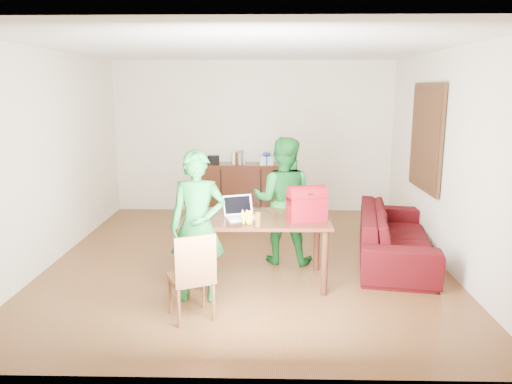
{
  "coord_description": "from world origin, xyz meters",
  "views": [
    {
      "loc": [
        0.27,
        -6.25,
        2.22
      ],
      "look_at": [
        0.13,
        -0.55,
        1.03
      ],
      "focal_mm": 35.0,
      "sensor_mm": 36.0,
      "label": 1
    }
  ],
  "objects_px": {
    "laptop": "(242,215)",
    "chair": "(192,293)",
    "person_near": "(198,226)",
    "sofa": "(395,235)",
    "bottle": "(258,218)",
    "red_bag": "(307,207)",
    "person_far": "(283,201)",
    "table": "(256,225)"
  },
  "relations": [
    {
      "from": "laptop",
      "to": "chair",
      "type": "bearing_deg",
      "value": -136.62
    },
    {
      "from": "person_near",
      "to": "sofa",
      "type": "bearing_deg",
      "value": 27.7
    },
    {
      "from": "sofa",
      "to": "chair",
      "type": "bearing_deg",
      "value": 136.82
    },
    {
      "from": "bottle",
      "to": "red_bag",
      "type": "relative_size",
      "value": 0.43
    },
    {
      "from": "person_far",
      "to": "bottle",
      "type": "height_order",
      "value": "person_far"
    },
    {
      "from": "person_far",
      "to": "laptop",
      "type": "relative_size",
      "value": 4.04
    },
    {
      "from": "laptop",
      "to": "red_bag",
      "type": "relative_size",
      "value": 0.97
    },
    {
      "from": "chair",
      "to": "red_bag",
      "type": "bearing_deg",
      "value": 10.91
    },
    {
      "from": "chair",
      "to": "red_bag",
      "type": "relative_size",
      "value": 2.12
    },
    {
      "from": "table",
      "to": "red_bag",
      "type": "relative_size",
      "value": 4.03
    },
    {
      "from": "table",
      "to": "sofa",
      "type": "height_order",
      "value": "table"
    },
    {
      "from": "person_near",
      "to": "sofa",
      "type": "relative_size",
      "value": 0.7
    },
    {
      "from": "person_far",
      "to": "person_near",
      "type": "bearing_deg",
      "value": 63.02
    },
    {
      "from": "table",
      "to": "person_near",
      "type": "distance_m",
      "value": 0.78
    },
    {
      "from": "person_far",
      "to": "sofa",
      "type": "height_order",
      "value": "person_far"
    },
    {
      "from": "person_far",
      "to": "red_bag",
      "type": "height_order",
      "value": "person_far"
    },
    {
      "from": "chair",
      "to": "bottle",
      "type": "height_order",
      "value": "bottle"
    },
    {
      "from": "person_far",
      "to": "bottle",
      "type": "xyz_separation_m",
      "value": [
        -0.3,
        -1.1,
        0.06
      ]
    },
    {
      "from": "person_near",
      "to": "red_bag",
      "type": "height_order",
      "value": "person_near"
    },
    {
      "from": "person_near",
      "to": "table",
      "type": "bearing_deg",
      "value": 38.85
    },
    {
      "from": "chair",
      "to": "laptop",
      "type": "relative_size",
      "value": 2.2
    },
    {
      "from": "table",
      "to": "person_near",
      "type": "relative_size",
      "value": 1.04
    },
    {
      "from": "person_far",
      "to": "laptop",
      "type": "distance_m",
      "value": 0.92
    },
    {
      "from": "person_near",
      "to": "red_bag",
      "type": "bearing_deg",
      "value": 16.9
    },
    {
      "from": "red_bag",
      "to": "person_near",
      "type": "bearing_deg",
      "value": -176.16
    },
    {
      "from": "person_near",
      "to": "bottle",
      "type": "bearing_deg",
      "value": 8.97
    },
    {
      "from": "table",
      "to": "laptop",
      "type": "relative_size",
      "value": 4.16
    },
    {
      "from": "chair",
      "to": "red_bag",
      "type": "height_order",
      "value": "red_bag"
    },
    {
      "from": "person_near",
      "to": "laptop",
      "type": "distance_m",
      "value": 0.61
    },
    {
      "from": "laptop",
      "to": "bottle",
      "type": "relative_size",
      "value": 2.26
    },
    {
      "from": "chair",
      "to": "sofa",
      "type": "distance_m",
      "value": 3.01
    },
    {
      "from": "person_far",
      "to": "red_bag",
      "type": "xyz_separation_m",
      "value": [
        0.24,
        -0.83,
        0.12
      ]
    },
    {
      "from": "chair",
      "to": "sofa",
      "type": "xyz_separation_m",
      "value": [
        2.42,
        1.79,
        0.08
      ]
    },
    {
      "from": "red_bag",
      "to": "sofa",
      "type": "relative_size",
      "value": 0.18
    },
    {
      "from": "person_near",
      "to": "laptop",
      "type": "height_order",
      "value": "person_near"
    },
    {
      "from": "red_bag",
      "to": "sofa",
      "type": "bearing_deg",
      "value": 23.03
    },
    {
      "from": "bottle",
      "to": "sofa",
      "type": "bearing_deg",
      "value": 34.29
    },
    {
      "from": "laptop",
      "to": "red_bag",
      "type": "bearing_deg",
      "value": -24.0
    },
    {
      "from": "person_far",
      "to": "table",
      "type": "bearing_deg",
      "value": 75.36
    },
    {
      "from": "chair",
      "to": "bottle",
      "type": "xyz_separation_m",
      "value": [
        0.63,
        0.58,
        0.61
      ]
    },
    {
      "from": "person_far",
      "to": "bottle",
      "type": "distance_m",
      "value": 1.14
    },
    {
      "from": "table",
      "to": "chair",
      "type": "xyz_separation_m",
      "value": [
        -0.6,
        -0.96,
        -0.42
      ]
    }
  ]
}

